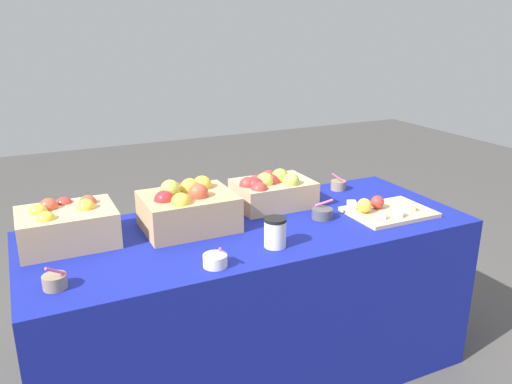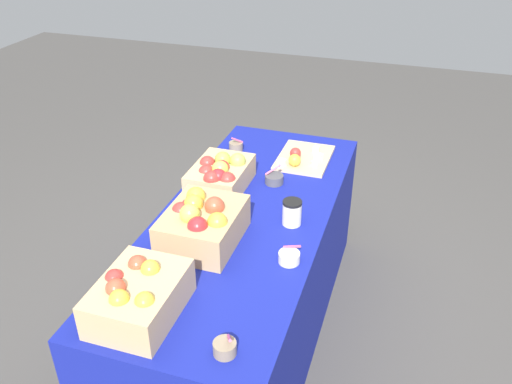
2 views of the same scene
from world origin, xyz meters
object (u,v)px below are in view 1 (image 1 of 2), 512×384
Objects in this scene: apple_crate_middle at (188,207)px; cutting_board_front at (385,210)px; apple_crate_right at (271,190)px; sample_bowl_far at (338,185)px; sample_bowl_extra at (322,213)px; coffee_cup at (275,232)px; sample_bowl_near at (215,260)px; sample_bowl_mid at (55,281)px; apple_crate_left at (67,225)px.

apple_crate_middle reaches higher than cutting_board_front.
apple_crate_right is 3.81× the size of sample_bowl_far.
sample_bowl_extra is 0.38m from coffee_cup.
coffee_cup is at bearing -170.91° from cutting_board_front.
sample_bowl_extra is at bearing 21.58° from sample_bowl_near.
sample_bowl_extra is at bearing 164.39° from cutting_board_front.
apple_crate_middle is 0.41m from coffee_cup.
sample_bowl_extra is (0.57, -0.15, -0.07)m from apple_crate_middle.
cutting_board_front is 1.42m from sample_bowl_mid.
cutting_board_front is (1.34, -0.27, -0.06)m from apple_crate_left.
sample_bowl_near is 1.06m from sample_bowl_far.
coffee_cup is (-0.20, -0.42, -0.02)m from apple_crate_right.
coffee_cup is at bearing -53.77° from apple_crate_middle.
apple_crate_right is 0.44m from sample_bowl_far.
sample_bowl_far is (0.01, 0.39, 0.01)m from cutting_board_front.
coffee_cup is at bearing -141.98° from sample_bowl_far.
apple_crate_middle is at bearing 164.82° from cutting_board_front.
sample_bowl_far is at bearing 9.56° from apple_crate_right.
coffee_cup is at bearing 12.47° from sample_bowl_near.
apple_crate_middle reaches higher than apple_crate_left.
apple_crate_right is 0.53m from cutting_board_front.
cutting_board_front is at bearing -11.56° from apple_crate_left.
coffee_cup reaches higher than sample_bowl_mid.
apple_crate_right is at bearing 21.87° from sample_bowl_mid.
apple_crate_middle is at bearing 85.65° from sample_bowl_near.
cutting_board_front is at bearing 9.09° from coffee_cup.
apple_crate_right is at bearing 119.40° from sample_bowl_extra.
coffee_cup is at bearing -151.66° from sample_bowl_extra.
apple_crate_middle is at bearing -169.59° from sample_bowl_far.
sample_bowl_near is (-0.03, -0.39, -0.07)m from apple_crate_middle.
coffee_cup is at bearing -1.17° from sample_bowl_mid.
sample_bowl_near is 0.95× the size of sample_bowl_extra.
sample_bowl_far is (0.43, 0.07, -0.05)m from apple_crate_right.
sample_bowl_extra is at bearing -133.58° from sample_bowl_far.
sample_bowl_extra is at bearing -14.97° from apple_crate_middle.
apple_crate_right is 0.96× the size of cutting_board_front.
sample_bowl_near is at bearing -169.86° from cutting_board_front.
sample_bowl_mid reaches higher than cutting_board_front.
sample_bowl_near is (-0.89, -0.16, 0.00)m from cutting_board_front.
cutting_board_front is at bearing 3.30° from sample_bowl_mid.
apple_crate_middle is 4.17× the size of sample_bowl_near.
apple_crate_right is at bearing 45.67° from sample_bowl_near.
sample_bowl_far is at bearing 31.48° from sample_bowl_near.
apple_crate_left is 3.90× the size of sample_bowl_far.
cutting_board_front is (0.42, -0.32, -0.06)m from apple_crate_right.
apple_crate_right is at bearing 65.01° from coffee_cup.
apple_crate_middle is 0.89m from sample_bowl_far.
apple_crate_left reaches higher than sample_bowl_far.
sample_bowl_near is at bearing -158.42° from sample_bowl_extra.
sample_bowl_far is 0.80m from coffee_cup.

